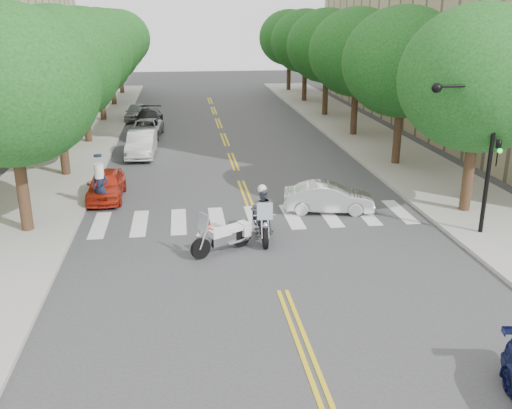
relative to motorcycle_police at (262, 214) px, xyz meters
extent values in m
plane|color=#38383A|center=(0.01, -4.36, -0.93)|extent=(140.00, 140.00, 0.00)
cube|color=#9E9991|center=(-9.49, 17.64, -0.85)|extent=(5.00, 60.00, 0.15)
cube|color=#9E9991|center=(9.51, 17.64, -0.85)|extent=(5.00, 60.00, 0.15)
cylinder|color=#382316|center=(-8.79, 1.64, 0.74)|extent=(0.44, 0.44, 3.32)
ellipsoid|color=#163F12|center=(-8.79, 1.64, 4.64)|extent=(6.40, 6.40, 5.76)
cylinder|color=#382316|center=(-8.79, 9.64, 0.74)|extent=(0.44, 0.44, 3.32)
ellipsoid|color=#163F12|center=(-8.79, 9.64, 4.64)|extent=(6.40, 6.40, 5.76)
cylinder|color=#382316|center=(-8.79, 17.64, 0.74)|extent=(0.44, 0.44, 3.32)
ellipsoid|color=#163F12|center=(-8.79, 17.64, 4.64)|extent=(6.40, 6.40, 5.76)
cylinder|color=#382316|center=(-8.79, 25.64, 0.74)|extent=(0.44, 0.44, 3.32)
ellipsoid|color=#163F12|center=(-8.79, 25.64, 4.64)|extent=(6.40, 6.40, 5.76)
cylinder|color=#382316|center=(-8.79, 33.64, 0.74)|extent=(0.44, 0.44, 3.32)
ellipsoid|color=#163F12|center=(-8.79, 33.64, 4.64)|extent=(6.40, 6.40, 5.76)
cylinder|color=#382316|center=(-8.79, 41.64, 0.74)|extent=(0.44, 0.44, 3.32)
ellipsoid|color=#163F12|center=(-8.79, 41.64, 4.64)|extent=(6.40, 6.40, 5.76)
cylinder|color=#382316|center=(8.81, 1.64, 0.74)|extent=(0.44, 0.44, 3.32)
ellipsoid|color=#163F12|center=(8.81, 1.64, 4.64)|extent=(6.40, 6.40, 5.76)
cylinder|color=#382316|center=(8.81, 9.64, 0.74)|extent=(0.44, 0.44, 3.32)
ellipsoid|color=#163F12|center=(8.81, 9.64, 4.64)|extent=(6.40, 6.40, 5.76)
cylinder|color=#382316|center=(8.81, 17.64, 0.74)|extent=(0.44, 0.44, 3.32)
ellipsoid|color=#163F12|center=(8.81, 17.64, 4.64)|extent=(6.40, 6.40, 5.76)
cylinder|color=#382316|center=(8.81, 25.64, 0.74)|extent=(0.44, 0.44, 3.32)
ellipsoid|color=#163F12|center=(8.81, 25.64, 4.64)|extent=(6.40, 6.40, 5.76)
cylinder|color=#382316|center=(8.81, 33.64, 0.74)|extent=(0.44, 0.44, 3.32)
ellipsoid|color=#163F12|center=(8.81, 33.64, 4.64)|extent=(6.40, 6.40, 5.76)
cylinder|color=#382316|center=(8.81, 41.64, 0.74)|extent=(0.44, 0.44, 3.32)
ellipsoid|color=#163F12|center=(8.81, 41.64, 4.64)|extent=(6.40, 6.40, 5.76)
cylinder|color=black|center=(8.21, -0.86, 2.07)|extent=(0.16, 0.16, 6.00)
cylinder|color=black|center=(7.01, -0.86, 4.67)|extent=(2.40, 0.10, 0.10)
sphere|color=black|center=(5.91, -0.86, 4.62)|extent=(0.36, 0.36, 0.36)
imported|color=black|center=(8.46, -0.86, 2.27)|extent=(0.16, 0.20, 1.00)
sphere|color=#0CCC26|center=(8.46, -1.01, 2.37)|extent=(0.18, 0.18, 0.18)
cylinder|color=black|center=(-0.02, -1.01, -0.54)|extent=(0.18, 0.77, 0.76)
cylinder|color=black|center=(0.02, 0.78, -0.54)|extent=(0.22, 0.77, 0.76)
cube|color=silver|center=(0.00, -0.06, -0.42)|extent=(0.38, 1.02, 0.36)
cube|color=black|center=(0.00, -0.17, -0.14)|extent=(0.42, 0.80, 0.25)
cube|color=black|center=(0.01, 0.44, -0.12)|extent=(0.46, 0.63, 0.18)
cube|color=black|center=(0.02, 0.95, -0.25)|extent=(0.50, 0.35, 0.51)
cube|color=#8C99A5|center=(-0.02, -0.87, 0.42)|extent=(0.57, 0.19, 0.61)
cube|color=red|center=(0.12, -0.68, 0.22)|extent=(0.11, 0.11, 0.09)
cube|color=#0C26E5|center=(-0.15, -0.67, 0.22)|extent=(0.11, 0.11, 0.09)
imported|color=#474C56|center=(0.00, -0.06, 0.16)|extent=(0.88, 0.69, 1.77)
sphere|color=silver|center=(0.00, -0.06, 0.99)|extent=(0.34, 0.34, 0.34)
cylinder|color=black|center=(-2.34, -1.62, -0.56)|extent=(0.70, 0.51, 0.73)
cylinder|color=black|center=(-0.87, -0.72, -0.56)|extent=(0.73, 0.55, 0.73)
cube|color=silver|center=(-1.56, -1.14, -0.44)|extent=(1.01, 0.80, 0.34)
cube|color=white|center=(-1.65, -1.20, -0.17)|extent=(0.84, 0.72, 0.24)
cube|color=white|center=(-1.15, -0.89, -0.15)|extent=(0.73, 0.68, 0.17)
cube|color=white|center=(-0.74, -0.64, -0.28)|extent=(0.52, 0.57, 0.48)
cube|color=#8C99A5|center=(-2.22, -1.55, 0.36)|extent=(0.42, 0.55, 0.59)
cube|color=red|center=(-2.00, -1.56, 0.17)|extent=(0.15, 0.15, 0.09)
cube|color=#0C26E5|center=(-2.13, -1.34, 0.17)|extent=(0.15, 0.15, 0.09)
imported|color=#171D34|center=(-6.33, 4.14, 0.04)|extent=(0.81, 0.66, 1.93)
imported|color=silver|center=(3.20, 2.57, -0.31)|extent=(3.93, 1.97, 1.24)
imported|color=red|center=(-6.29, 5.62, -0.28)|extent=(1.54, 3.82, 1.30)
imported|color=silver|center=(-5.19, 13.64, -0.21)|extent=(1.67, 4.42, 1.44)
imported|color=#939599|center=(-5.19, 19.14, -0.33)|extent=(2.35, 4.43, 1.19)
imported|color=black|center=(-5.19, 22.55, -0.25)|extent=(2.09, 4.73, 1.35)
imported|color=#A4A4A9|center=(-6.29, 25.76, -0.29)|extent=(1.78, 3.83, 1.27)
camera|label=1|loc=(-2.81, -19.63, 7.04)|focal=40.00mm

